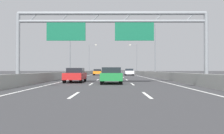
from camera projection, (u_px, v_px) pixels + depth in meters
ground_plane at (113, 73)px, 99.32m from camera, size 260.00×260.00×0.00m
lane_dash_left_1 at (74, 95)px, 11.83m from camera, size 0.16×3.00×0.01m
lane_dash_left_2 at (91, 84)px, 20.83m from camera, size 0.16×3.00×0.01m
lane_dash_left_3 at (98, 80)px, 29.83m from camera, size 0.16×3.00×0.01m
lane_dash_left_4 at (101, 77)px, 38.83m from camera, size 0.16×3.00×0.01m
lane_dash_left_5 at (104, 76)px, 47.83m from camera, size 0.16×3.00×0.01m
lane_dash_left_6 at (105, 75)px, 56.83m from camera, size 0.16×3.00×0.01m
lane_dash_left_7 at (106, 74)px, 65.83m from camera, size 0.16×3.00×0.01m
lane_dash_left_8 at (107, 74)px, 74.83m from camera, size 0.16×3.00×0.01m
lane_dash_left_9 at (108, 73)px, 83.83m from camera, size 0.16×3.00×0.01m
lane_dash_left_10 at (108, 73)px, 92.83m from camera, size 0.16×3.00×0.01m
lane_dash_left_11 at (109, 73)px, 101.83m from camera, size 0.16×3.00×0.01m
lane_dash_left_12 at (109, 72)px, 110.83m from camera, size 0.16×3.00×0.01m
lane_dash_left_13 at (110, 72)px, 119.83m from camera, size 0.16×3.00×0.01m
lane_dash_left_14 at (110, 72)px, 128.82m from camera, size 0.16×3.00×0.01m
lane_dash_left_15 at (110, 72)px, 137.82m from camera, size 0.16×3.00×0.01m
lane_dash_left_16 at (110, 72)px, 146.82m from camera, size 0.16×3.00×0.01m
lane_dash_left_17 at (110, 72)px, 155.82m from camera, size 0.16×3.00×0.01m
lane_dash_right_1 at (147, 95)px, 11.81m from camera, size 0.16×3.00×0.01m
lane_dash_right_2 at (132, 84)px, 20.81m from camera, size 0.16×3.00×0.01m
lane_dash_right_3 at (127, 80)px, 29.81m from camera, size 0.16×3.00×0.01m
lane_dash_right_4 at (124, 77)px, 38.81m from camera, size 0.16×3.00×0.01m
lane_dash_right_5 at (122, 76)px, 47.81m from camera, size 0.16×3.00×0.01m
lane_dash_right_6 at (120, 75)px, 56.81m from camera, size 0.16×3.00×0.01m
lane_dash_right_7 at (119, 74)px, 65.81m from camera, size 0.16×3.00×0.01m
lane_dash_right_8 at (119, 74)px, 74.81m from camera, size 0.16×3.00×0.01m
lane_dash_right_9 at (118, 73)px, 83.81m from camera, size 0.16×3.00×0.01m
lane_dash_right_10 at (118, 73)px, 92.81m from camera, size 0.16×3.00×0.01m
lane_dash_right_11 at (117, 73)px, 101.81m from camera, size 0.16×3.00×0.01m
lane_dash_right_12 at (117, 72)px, 110.81m from camera, size 0.16×3.00×0.01m
lane_dash_right_13 at (117, 72)px, 119.80m from camera, size 0.16×3.00×0.01m
lane_dash_right_14 at (116, 72)px, 128.80m from camera, size 0.16×3.00×0.01m
lane_dash_right_15 at (116, 72)px, 137.80m from camera, size 0.16×3.00×0.01m
lane_dash_right_16 at (116, 72)px, 146.80m from camera, size 0.16×3.00×0.01m
lane_dash_right_17 at (116, 72)px, 155.80m from camera, size 0.16×3.00×0.01m
edge_line_left at (99, 73)px, 87.35m from camera, size 0.16×176.00×0.01m
edge_line_right at (127, 73)px, 87.29m from camera, size 0.16×176.00×0.01m
barrier_left at (98, 71)px, 109.36m from camera, size 0.45×220.00×0.95m
barrier_right at (128, 71)px, 109.28m from camera, size 0.45×220.00×0.95m
sign_gantry at (109, 29)px, 20.85m from camera, size 16.80×0.36×6.36m
streetlamp_left_mid at (71, 47)px, 43.17m from camera, size 2.58×0.28×9.50m
streetlamp_right_mid at (154, 47)px, 43.08m from camera, size 2.58×0.28×9.50m
streetlamp_left_far at (90, 57)px, 77.16m from camera, size 2.58×0.28×9.50m
streetlamp_right_far at (136, 57)px, 77.07m from camera, size 2.58×0.28×9.50m
green_car at (111, 75)px, 21.67m from camera, size 1.87×4.44×1.47m
black_car at (113, 71)px, 98.99m from camera, size 1.70×4.17×1.55m
red_car at (75, 75)px, 23.81m from camera, size 1.76×4.45×1.43m
orange_car at (98, 72)px, 54.74m from camera, size 1.80×4.33×1.39m
silver_car at (105, 71)px, 103.32m from camera, size 1.85×4.31×1.48m
white_car at (129, 72)px, 53.05m from camera, size 1.88×4.65×1.48m
blue_car at (107, 71)px, 127.95m from camera, size 1.84×4.63×1.49m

